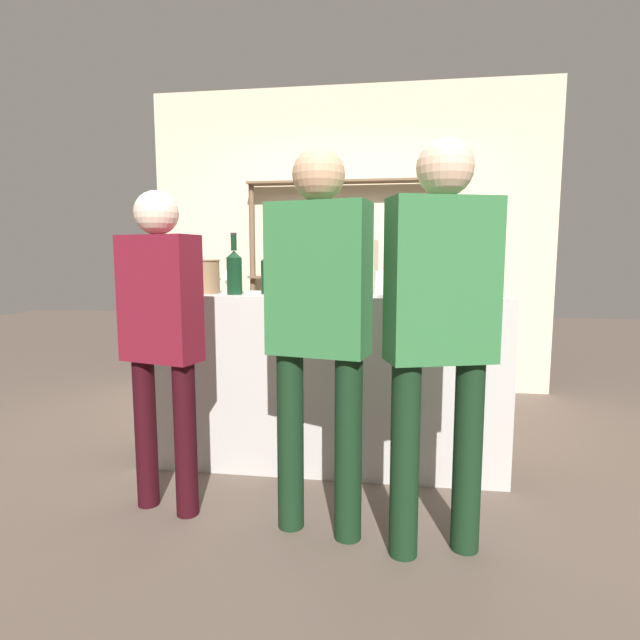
{
  "coord_description": "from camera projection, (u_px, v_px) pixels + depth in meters",
  "views": [
    {
      "loc": [
        0.42,
        -2.91,
        1.24
      ],
      "look_at": [
        0.0,
        0.0,
        0.88
      ],
      "focal_mm": 28.0,
      "sensor_mm": 36.0,
      "label": 1
    }
  ],
  "objects": [
    {
      "name": "customer_left",
      "position": [
        161.0,
        326.0,
        2.37
      ],
      "size": [
        0.41,
        0.26,
        1.55
      ],
      "rotation": [
        0.0,
        0.0,
        1.3
      ],
      "color": "black",
      "rests_on": "ground_plane"
    },
    {
      "name": "counter_bottle_1",
      "position": [
        351.0,
        272.0,
        3.0
      ],
      "size": [
        0.08,
        0.08,
        0.33
      ],
      "color": "brown",
      "rests_on": "bar_counter"
    },
    {
      "name": "ice_bucket",
      "position": [
        203.0,
        276.0,
        2.99
      ],
      "size": [
        0.2,
        0.2,
        0.2
      ],
      "color": "#846647",
      "rests_on": "bar_counter"
    },
    {
      "name": "counter_bottle_2",
      "position": [
        440.0,
        272.0,
        2.74
      ],
      "size": [
        0.08,
        0.08,
        0.36
      ],
      "color": "black",
      "rests_on": "bar_counter"
    },
    {
      "name": "counter_bottle_5",
      "position": [
        408.0,
        272.0,
        2.84
      ],
      "size": [
        0.07,
        0.07,
        0.35
      ],
      "color": "black",
      "rests_on": "bar_counter"
    },
    {
      "name": "bar_counter",
      "position": [
        320.0,
        379.0,
        3.0
      ],
      "size": [
        2.13,
        0.52,
        1.03
      ],
      "primitive_type": "cube",
      "color": "#B7B2AD",
      "rests_on": "ground_plane"
    },
    {
      "name": "back_wall",
      "position": [
        348.0,
        241.0,
        4.72
      ],
      "size": [
        3.73,
        0.12,
        2.8
      ],
      "primitive_type": "cube",
      "color": "beige",
      "rests_on": "ground_plane"
    },
    {
      "name": "counter_bottle_4",
      "position": [
        267.0,
        273.0,
        2.93
      ],
      "size": [
        0.07,
        0.07,
        0.33
      ],
      "color": "black",
      "rests_on": "bar_counter"
    },
    {
      "name": "counter_bottle_3",
      "position": [
        234.0,
        271.0,
        2.89
      ],
      "size": [
        0.09,
        0.09,
        0.36
      ],
      "color": "black",
      "rests_on": "bar_counter"
    },
    {
      "name": "ground_plane",
      "position": [
        320.0,
        461.0,
        3.07
      ],
      "size": [
        16.0,
        16.0,
        0.0
      ],
      "primitive_type": "plane",
      "color": "brown"
    },
    {
      "name": "customer_center",
      "position": [
        319.0,
        313.0,
        2.15
      ],
      "size": [
        0.46,
        0.28,
        1.7
      ],
      "rotation": [
        0.0,
        0.0,
        1.36
      ],
      "color": "black",
      "rests_on": "ground_plane"
    },
    {
      "name": "customer_right",
      "position": [
        441.0,
        317.0,
        2.0
      ],
      "size": [
        0.46,
        0.3,
        1.7
      ],
      "rotation": [
        0.0,
        0.0,
        1.86
      ],
      "color": "black",
      "rests_on": "ground_plane"
    },
    {
      "name": "counter_bottle_0",
      "position": [
        336.0,
        274.0,
        2.78
      ],
      "size": [
        0.08,
        0.08,
        0.31
      ],
      "color": "silver",
      "rests_on": "bar_counter"
    },
    {
      "name": "server_behind_counter",
      "position": [
        347.0,
        302.0,
        3.57
      ],
      "size": [
        0.43,
        0.24,
        1.57
      ],
      "rotation": [
        0.0,
        0.0,
        -1.73
      ],
      "color": "#575347",
      "rests_on": "ground_plane"
    },
    {
      "name": "cork_jar",
      "position": [
        383.0,
        283.0,
        2.94
      ],
      "size": [
        0.11,
        0.11,
        0.14
      ],
      "color": "silver",
      "rests_on": "bar_counter"
    },
    {
      "name": "wine_glass",
      "position": [
        226.0,
        275.0,
        3.11
      ],
      "size": [
        0.08,
        0.08,
        0.14
      ],
      "color": "silver",
      "rests_on": "bar_counter"
    },
    {
      "name": "back_shelf",
      "position": [
        347.0,
        257.0,
        4.56
      ],
      "size": [
        1.82,
        0.18,
        1.93
      ],
      "color": "brown",
      "rests_on": "ground_plane"
    }
  ]
}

